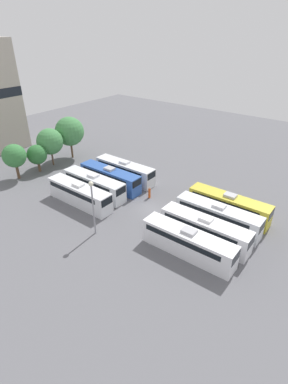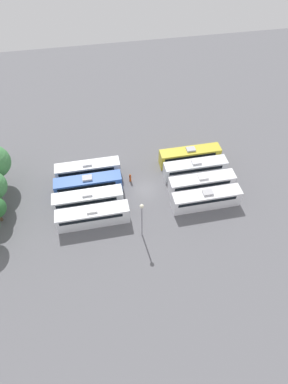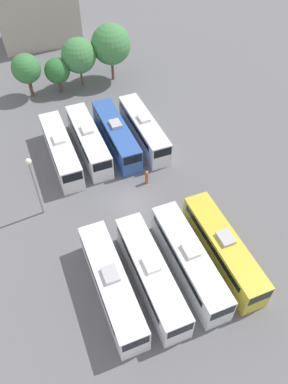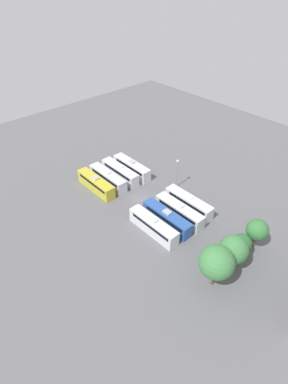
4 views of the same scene
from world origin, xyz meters
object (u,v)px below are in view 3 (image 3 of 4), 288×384
object	(u,v)px
light_pole	(33,178)
tree_0	(26,69)
bus_7	(144,128)
tree_3	(111,44)
bus_5	(88,140)
tree_1	(57,71)
bus_4	(61,149)
bus_2	(189,260)
tree_2	(79,55)
bus_1	(151,273)
worker_person	(147,177)
bus_3	(223,248)
bus_0	(112,284)
bus_6	(116,134)

from	to	relation	value
light_pole	tree_0	distance (m)	22.18
bus_7	tree_3	distance (m)	15.38
bus_5	tree_1	world-z (taller)	tree_1
bus_4	light_pole	xyz separation A→B (m)	(-3.74, -7.05, 3.37)
tree_1	tree_3	distance (m)	8.37
bus_5	bus_7	size ratio (longest dim) A/B	1.00
bus_2	bus_5	world-z (taller)	same
tree_1	bus_2	bearing A→B (deg)	-83.57
tree_2	bus_7	bearing A→B (deg)	-76.21
bus_1	tree_2	bearing A→B (deg)	84.50
bus_1	tree_2	distance (m)	33.86
worker_person	tree_1	size ratio (longest dim) A/B	0.36
tree_1	tree_2	bearing A→B (deg)	7.10
bus_4	bus_7	world-z (taller)	same
bus_7	tree_0	distance (m)	18.66
tree_3	bus_4	bearing A→B (deg)	-127.19
bus_3	tree_3	size ratio (longest dim) A/B	1.38
bus_0	bus_1	size ratio (longest dim) A/B	1.00
bus_7	worker_person	xyz separation A→B (m)	(-2.51, -7.12, -0.85)
bus_7	light_pole	distance (m)	16.00
worker_person	tree_2	xyz separation A→B (m)	(-1.15, 22.00, 3.81)
tree_2	tree_1	bearing A→B (deg)	-172.90
bus_6	tree_3	xyz separation A→B (m)	(4.55, 14.70, 3.69)
bus_4	tree_2	world-z (taller)	tree_2
bus_4	bus_5	xyz separation A→B (m)	(3.41, 0.48, 0.00)
bus_7	tree_2	bearing A→B (deg)	103.79
bus_4	tree_0	bearing A→B (deg)	92.82
bus_3	bus_4	bearing A→B (deg)	118.94
bus_5	tree_0	world-z (taller)	tree_0
bus_3	bus_7	size ratio (longest dim) A/B	1.00
bus_0	tree_1	xyz separation A→B (m)	(3.31, 32.82, 1.56)
tree_2	tree_3	bearing A→B (deg)	0.13
bus_5	tree_0	xyz separation A→B (m)	(-4.14, 14.43, 2.49)
worker_person	tree_3	size ratio (longest dim) A/B	0.22
tree_1	tree_3	size ratio (longest dim) A/B	0.61
tree_1	tree_0	bearing A→B (deg)	173.75
bus_7	tree_0	xyz separation A→B (m)	(-10.95, 14.90, 2.49)
bus_3	bus_5	distance (m)	20.39
bus_6	tree_2	bearing A→B (deg)	90.76
bus_4	bus_6	distance (m)	6.76
light_pole	tree_1	world-z (taller)	light_pole
tree_0	bus_0	bearing A→B (deg)	-88.87
bus_0	bus_1	xyz separation A→B (m)	(3.41, -0.34, 0.00)
bus_2	tree_1	size ratio (longest dim) A/B	2.25
bus_6	light_pole	world-z (taller)	light_pole
bus_5	bus_7	distance (m)	6.83
bus_6	tree_1	size ratio (longest dim) A/B	2.25
bus_7	bus_2	bearing A→B (deg)	-99.89
tree_0	bus_1	bearing A→B (deg)	-83.10
bus_0	bus_3	xyz separation A→B (m)	(10.42, -0.35, 0.00)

